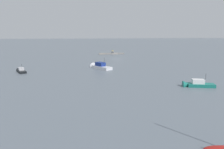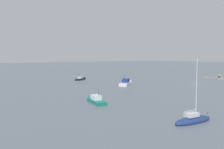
% 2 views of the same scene
% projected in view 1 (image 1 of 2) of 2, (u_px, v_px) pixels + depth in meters
% --- Properties ---
extents(ground_plane, '(500.00, 500.00, 0.00)m').
position_uv_depth(ground_plane, '(117.00, 59.00, 82.37)').
color(ground_plane, slate).
extents(seawall_pier, '(11.82, 1.52, 0.64)m').
position_uv_depth(seawall_pier, '(112.00, 54.00, 98.00)').
color(seawall_pier, gray).
rests_on(seawall_pier, ground_plane).
extents(person_seated_grey_left, '(0.41, 0.62, 0.73)m').
position_uv_depth(person_seated_grey_left, '(113.00, 52.00, 97.77)').
color(person_seated_grey_left, '#1E2333').
rests_on(person_seated_grey_left, seawall_pier).
extents(person_seated_dark_right, '(0.41, 0.62, 0.73)m').
position_uv_depth(person_seated_dark_right, '(112.00, 52.00, 97.89)').
color(person_seated_dark_right, '#1E2333').
rests_on(person_seated_dark_right, seawall_pier).
extents(umbrella_open_yellow, '(1.16, 1.16, 1.26)m').
position_uv_depth(umbrella_open_yellow, '(113.00, 51.00, 97.83)').
color(umbrella_open_yellow, black).
rests_on(umbrella_open_yellow, seawall_pier).
extents(motorboat_teal_near, '(6.16, 3.21, 3.31)m').
position_uv_depth(motorboat_teal_near, '(196.00, 85.00, 40.22)').
color(motorboat_teal_near, '#197266').
rests_on(motorboat_teal_near, ground_plane).
extents(motorboat_white_mid, '(6.11, 7.37, 4.16)m').
position_uv_depth(motorboat_white_mid, '(99.00, 67.00, 60.23)').
color(motorboat_white_mid, silver).
rests_on(motorboat_white_mid, ground_plane).
extents(motorboat_black_far, '(3.70, 5.19, 2.83)m').
position_uv_depth(motorboat_black_far, '(21.00, 71.00, 54.83)').
color(motorboat_black_far, black).
rests_on(motorboat_black_far, ground_plane).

